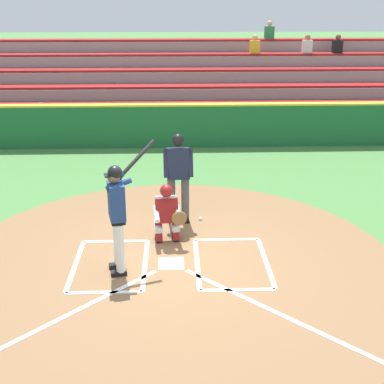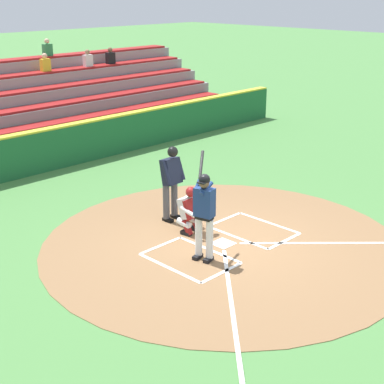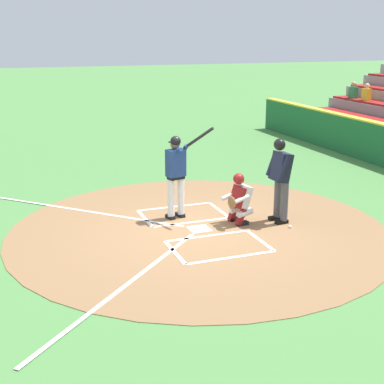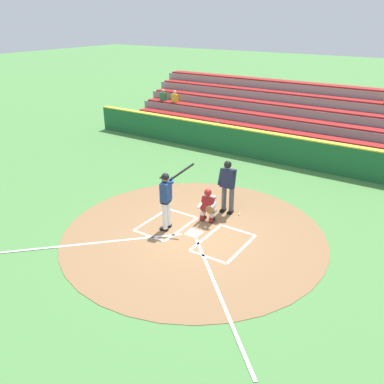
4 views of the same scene
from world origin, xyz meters
name	(u,v)px [view 4 (image 4 of 4)]	position (x,y,z in m)	size (l,w,h in m)	color
ground_plane	(194,233)	(0.00, 0.00, 0.00)	(120.00, 120.00, 0.00)	#4C8442
dirt_circle	(194,233)	(0.00, 0.00, 0.01)	(8.00, 8.00, 0.01)	olive
home_plate_and_chalk	(177,246)	(0.00, 0.88, 0.01)	(7.93, 4.91, 0.01)	white
batter	(166,197)	(0.85, 0.21, 1.10)	(0.84, 0.88, 2.13)	white
catcher	(208,204)	(0.06, -0.94, 0.59)	(0.64, 0.62, 1.13)	black
plate_umpire	(228,183)	(-0.15, -1.81, 1.08)	(0.59, 0.43, 1.86)	#4C4C51
baseball	(239,214)	(-0.60, -1.84, 0.04)	(0.07, 0.07, 0.07)	white
backstop_wall	(287,150)	(0.00, -7.50, 0.65)	(22.00, 0.36, 1.31)	#1E6033
bleacher_stand	(315,124)	(0.00, -11.33, 1.00)	(20.00, 5.10, 3.45)	gray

